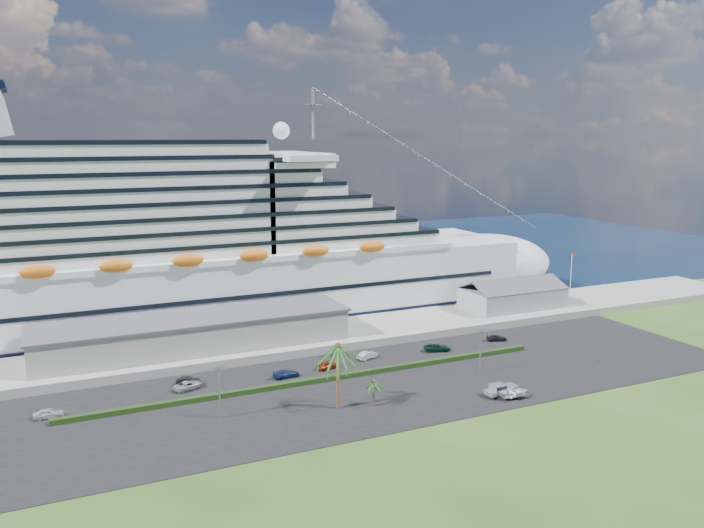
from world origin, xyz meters
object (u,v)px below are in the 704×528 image
cruise_ship (185,253)px  pickup_truck (501,389)px  boat_trailer (514,392)px  parked_car_3 (286,374)px

cruise_ship → pickup_truck: (38.37, -66.52, -15.45)m
cruise_ship → boat_trailer: size_ratio=31.81×
pickup_truck → cruise_ship: bearing=120.0°
parked_car_3 → pickup_truck: 37.74m
pickup_truck → boat_trailer: bearing=-60.1°
parked_car_3 → cruise_ship: bearing=6.8°
parked_car_3 → pickup_truck: bearing=-132.6°
pickup_truck → boat_trailer: 2.34m
cruise_ship → pickup_truck: cruise_ship is taller
pickup_truck → boat_trailer: pickup_truck is taller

